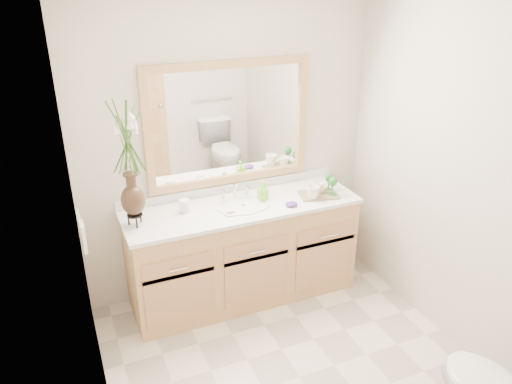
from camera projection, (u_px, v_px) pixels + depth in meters
name	position (u px, v px, depth m)	size (l,w,h in m)	color
floor	(300.00, 377.00, 3.34)	(2.60, 2.60, 0.00)	silver
wall_back	(228.00, 148.00, 3.94)	(2.40, 0.02, 2.40)	beige
wall_front	(484.00, 373.00, 1.76)	(2.40, 0.02, 2.40)	beige
wall_left	(90.00, 262.00, 2.42)	(0.02, 2.60, 2.40)	beige
wall_right	(468.00, 185.00, 3.28)	(0.02, 2.60, 2.40)	beige
vanity	(243.00, 253.00, 4.03)	(1.80, 0.55, 0.80)	tan
counter	(242.00, 207.00, 3.86)	(1.84, 0.57, 0.03)	white
sink	(243.00, 212.00, 3.86)	(0.38, 0.34, 0.23)	white
mirror	(229.00, 124.00, 3.84)	(1.32, 0.04, 0.97)	white
switch_plate	(83.00, 232.00, 3.15)	(0.02, 0.12, 0.12)	white
flower_vase	(128.00, 151.00, 3.32)	(0.20, 0.20, 0.82)	black
tumbler	(185.00, 206.00, 3.72)	(0.08, 0.08, 0.10)	white
soap_dish	(231.00, 213.00, 3.71)	(0.10, 0.10, 0.03)	white
soap_bottle	(263.00, 192.00, 3.91)	(0.06, 0.06, 0.14)	#80D933
purple_dish	(291.00, 204.00, 3.83)	(0.10, 0.08, 0.03)	#54297C
tray	(318.00, 195.00, 4.01)	(0.30, 0.20, 0.02)	brown
mug_left	(313.00, 192.00, 3.91)	(0.11, 0.10, 0.11)	white
mug_right	(319.00, 187.00, 4.01)	(0.10, 0.09, 0.10)	white
goblet_front	(333.00, 183.00, 3.95)	(0.07, 0.07, 0.15)	#26722B
goblet_back	(329.00, 179.00, 4.05)	(0.06, 0.06, 0.14)	#26722B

